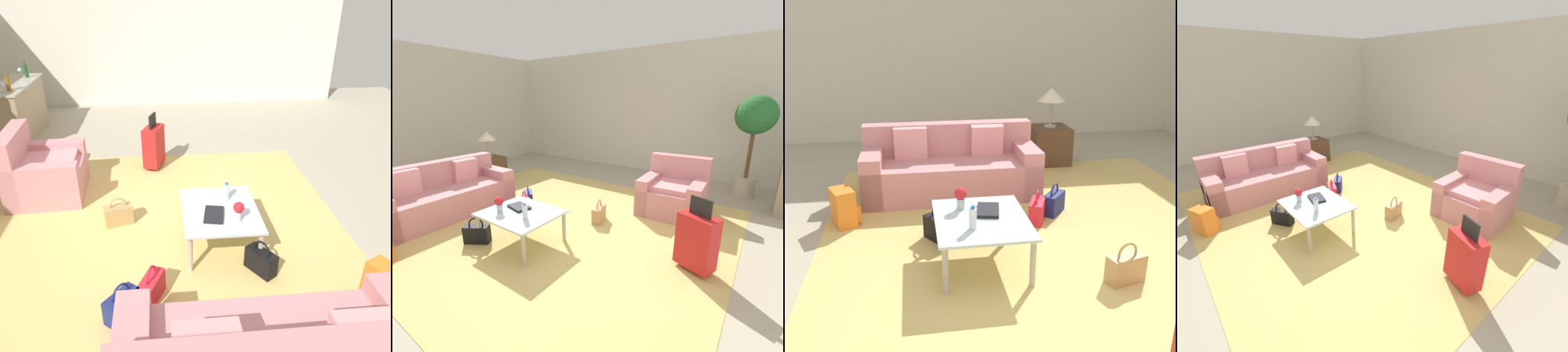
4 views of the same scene
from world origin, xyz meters
TOP-DOWN VIEW (x-y plane):
  - ground_plane at (0.00, 0.00)m, footprint 12.00×12.00m
  - wall_back at (0.00, 4.06)m, footprint 10.24×0.12m
  - wall_left at (-5.06, 0.00)m, footprint 0.12×8.00m
  - area_rug at (-0.60, 0.20)m, footprint 5.20×4.40m
  - couch at (-2.19, -0.60)m, footprint 0.86×2.10m
  - armchair at (0.90, 1.67)m, footprint 1.03×0.97m
  - coffee_table at (-0.40, -0.50)m, footprint 0.95×0.80m
  - water_bottle at (-0.20, -0.60)m, footprint 0.06×0.06m
  - coffee_table_book at (-0.52, -0.42)m, footprint 0.33×0.25m
  - flower_vase at (-0.62, -0.65)m, footprint 0.11×0.11m
  - side_table at (-3.20, 1.00)m, footprint 0.56×0.56m
  - table_lamp at (-3.20, 1.00)m, footprint 0.41×0.41m
  - suitcase_red at (1.60, 0.20)m, footprint 0.45×0.34m
  - handbag_red at (-1.16, 0.23)m, footprint 0.35×0.26m
  - handbag_black at (-0.89, -0.84)m, footprint 0.34×0.29m
  - handbag_navy at (-1.35, 0.48)m, footprint 0.33×0.31m
  - handbag_tan at (0.08, 0.62)m, footprint 0.22×0.35m
  - potted_ficus at (1.80, 3.20)m, footprint 0.70×0.70m

SIDE VIEW (x-z plane):
  - ground_plane at x=0.00m, z-range 0.00..0.00m
  - area_rug at x=-0.60m, z-range 0.00..0.01m
  - handbag_red at x=-1.16m, z-range -0.05..0.31m
  - handbag_black at x=-0.89m, z-range -0.05..0.31m
  - handbag_navy at x=-1.35m, z-range -0.05..0.31m
  - handbag_tan at x=0.08m, z-range -0.05..0.31m
  - side_table at x=-3.20m, z-range 0.00..0.56m
  - couch at x=-2.19m, z-range -0.12..0.72m
  - armchair at x=0.90m, z-range -0.15..0.76m
  - suitcase_red at x=1.60m, z-range -0.07..0.78m
  - coffee_table at x=-0.40m, z-range 0.17..0.60m
  - coffee_table_book at x=-0.52m, z-range 0.44..0.47m
  - water_bottle at x=-0.20m, z-range 0.43..0.63m
  - flower_vase at x=-0.62m, z-range 0.46..0.66m
  - table_lamp at x=-3.20m, z-range 0.74..1.32m
  - potted_ficus at x=1.80m, z-range 0.43..2.34m
  - wall_back at x=0.00m, z-range 0.00..3.10m
  - wall_left at x=-5.06m, z-range 0.00..3.10m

